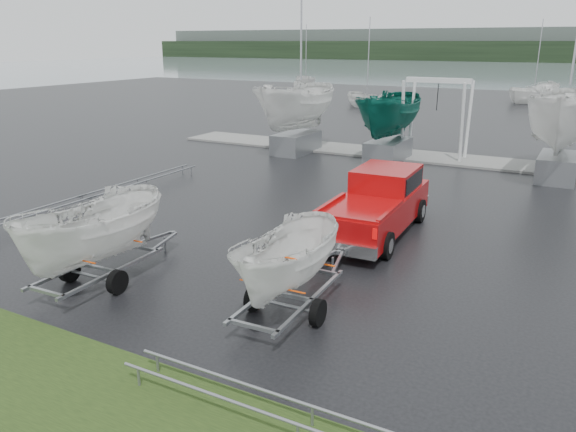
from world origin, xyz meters
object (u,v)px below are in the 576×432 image
at_px(trailer_hitched, 289,209).
at_px(pickup_truck, 379,201).
at_px(trailer_parked, 88,177).
at_px(boat_hoist, 437,107).

bearing_deg(trailer_hitched, pickup_truck, 90.00).
distance_m(trailer_parked, boat_hoist, 20.18).
bearing_deg(boat_hoist, trailer_parked, -99.13).
distance_m(trailer_hitched, trailer_parked, 5.06).
relative_size(trailer_parked, boat_hoist, 1.25).
bearing_deg(trailer_hitched, trailer_parked, -172.04).
bearing_deg(trailer_parked, boat_hoist, 79.04).
distance_m(pickup_truck, trailer_parked, 8.90).
xyz_separation_m(trailer_parked, boat_hoist, (3.20, 19.93, -0.12)).
xyz_separation_m(pickup_truck, boat_hoist, (-1.53, 12.60, 1.65)).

